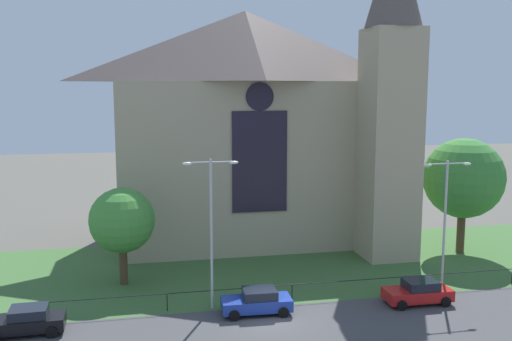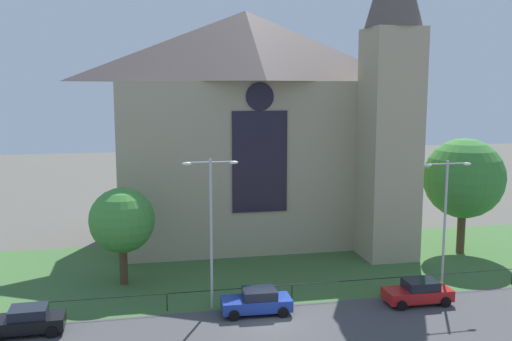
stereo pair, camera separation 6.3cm
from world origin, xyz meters
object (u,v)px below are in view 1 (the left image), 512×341
object	(u,v)px
streetlamp_near	(211,216)
parked_car_black	(26,321)
streetlamp_far	(445,210)
tree_right_far	(464,178)
parked_car_red	(418,292)
tree_left_near	(122,221)
church_building	(255,125)
parked_car_blue	(257,301)

from	to	relation	value
streetlamp_near	parked_car_black	bearing A→B (deg)	-171.51
parked_car_black	streetlamp_far	bearing A→B (deg)	-177.99
tree_right_far	parked_car_red	world-z (taller)	tree_right_far
tree_left_near	streetlamp_near	distance (m)	7.91
parked_car_red	tree_left_near	bearing A→B (deg)	-21.86
church_building	parked_car_red	distance (m)	20.92
tree_left_near	streetlamp_far	bearing A→B (deg)	-14.95
streetlamp_near	parked_car_red	distance (m)	13.93
parked_car_black	parked_car_blue	bearing A→B (deg)	179.61
church_building	parked_car_blue	distance (m)	19.60
streetlamp_far	parked_car_red	world-z (taller)	streetlamp_far
church_building	tree_left_near	distance (m)	16.10
streetlamp_near	tree_right_far	bearing A→B (deg)	20.01
tree_left_near	parked_car_blue	world-z (taller)	tree_left_near
tree_left_near	streetlamp_far	world-z (taller)	streetlamp_far
tree_right_far	parked_car_red	bearing A→B (deg)	-132.13
tree_right_far	parked_car_black	bearing A→B (deg)	-163.64
streetlamp_near	parked_car_black	size ratio (longest dim) A/B	2.20
tree_left_near	streetlamp_far	size ratio (longest dim) A/B	0.77
parked_car_blue	church_building	bearing A→B (deg)	-99.28
tree_left_near	parked_car_black	bearing A→B (deg)	-125.55
church_building	parked_car_blue	bearing A→B (deg)	-101.26
parked_car_red	streetlamp_near	bearing A→B (deg)	-7.85
streetlamp_far	streetlamp_near	bearing A→B (deg)	180.00
tree_left_near	parked_car_red	xyz separation A→B (m)	(18.28, -7.42, -3.75)
tree_right_far	streetlamp_near	world-z (taller)	tree_right_far
parked_car_blue	streetlamp_near	bearing A→B (deg)	-25.58
tree_right_far	streetlamp_near	bearing A→B (deg)	-159.99
streetlamp_near	parked_car_red	bearing A→B (deg)	-8.07
streetlamp_far	parked_car_blue	world-z (taller)	streetlamp_far
parked_car_black	church_building	bearing A→B (deg)	-135.47
parked_car_blue	parked_car_red	bearing A→B (deg)	179.28
tree_left_near	parked_car_red	distance (m)	20.08
tree_left_near	parked_car_black	distance (m)	9.58
streetlamp_far	parked_car_red	size ratio (longest dim) A/B	2.09
tree_left_near	tree_right_far	xyz separation A→B (m)	(27.05, 2.28, 1.69)
streetlamp_far	parked_car_red	distance (m)	5.79
tree_left_near	parked_car_red	world-z (taller)	tree_left_near
church_building	parked_car_blue	size ratio (longest dim) A/B	6.10
tree_left_near	streetlamp_near	bearing A→B (deg)	-45.80
streetlamp_far	church_building	bearing A→B (deg)	121.88
streetlamp_near	parked_car_black	xyz separation A→B (m)	(-10.56, -1.58, -5.08)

